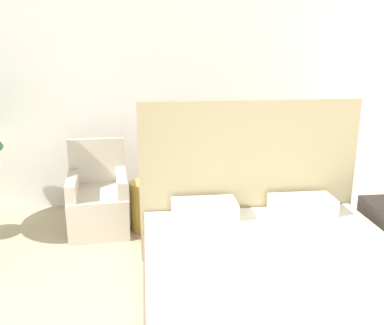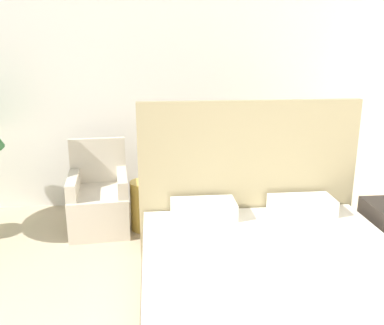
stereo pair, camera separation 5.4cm
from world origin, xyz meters
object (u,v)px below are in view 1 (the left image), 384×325
armchair_near_window_left (99,204)px  side_table (145,205)px  armchair_near_window_right (189,200)px  bed (281,286)px

armchair_near_window_left → side_table: size_ratio=1.74×
armchair_near_window_left → side_table: bearing=-12.8°
side_table → armchair_near_window_right: bearing=8.1°
bed → armchair_near_window_right: bed is taller
armchair_near_window_left → armchair_near_window_right: size_ratio=1.00×
bed → armchair_near_window_right: (-0.45, 1.72, -0.01)m
armchair_near_window_right → armchair_near_window_left: bearing=-176.6°
armchair_near_window_left → armchair_near_window_right: (0.95, 0.00, 0.00)m
bed → armchair_near_window_right: 1.78m
bed → armchair_near_window_left: bed is taller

